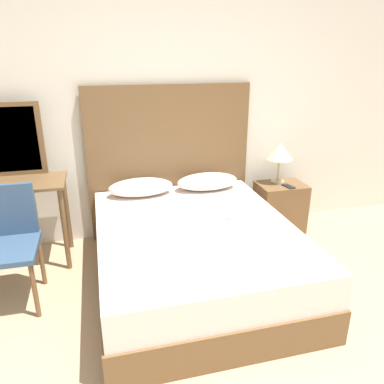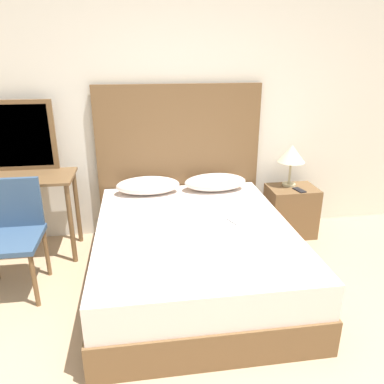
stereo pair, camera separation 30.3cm
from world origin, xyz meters
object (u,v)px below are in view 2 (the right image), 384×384
at_px(phone_on_nightstand, 299,190).
at_px(chair, 10,229).
at_px(phone_on_bed, 236,221).
at_px(vanity_desk, 22,192).
at_px(bed, 194,254).
at_px(table_lamp, 292,155).
at_px(nightstand, 291,211).

distance_m(phone_on_nightstand, chair, 2.69).
relative_size(phone_on_bed, vanity_desk, 0.17).
relative_size(phone_on_nightstand, chair, 0.18).
distance_m(bed, chair, 1.49).
height_order(table_lamp, chair, table_lamp).
xyz_separation_m(phone_on_nightstand, vanity_desk, (-2.67, 0.05, 0.11)).
bearing_deg(phone_on_bed, vanity_desk, 159.42).
distance_m(nightstand, vanity_desk, 2.67).
xyz_separation_m(phone_on_bed, nightstand, (0.80, 0.74, -0.28)).
xyz_separation_m(table_lamp, vanity_desk, (-2.63, -0.12, -0.22)).
xyz_separation_m(bed, nightstand, (1.15, 0.74, -0.00)).
bearing_deg(table_lamp, chair, -165.86).
distance_m(table_lamp, chair, 2.70).
height_order(nightstand, vanity_desk, vanity_desk).
relative_size(phone_on_nightstand, vanity_desk, 0.17).
relative_size(phone_on_bed, phone_on_nightstand, 1.02).
xyz_separation_m(vanity_desk, chair, (0.03, -0.53, -0.11)).
distance_m(table_lamp, vanity_desk, 2.64).
bearing_deg(phone_on_nightstand, bed, -151.23).
bearing_deg(nightstand, table_lamp, 102.12).
distance_m(bed, phone_on_bed, 0.45).
xyz_separation_m(table_lamp, phone_on_nightstand, (0.05, -0.17, -0.33)).
distance_m(phone_on_bed, chair, 1.82).
height_order(phone_on_bed, phone_on_nightstand, phone_on_bed).
relative_size(phone_on_bed, nightstand, 0.31).
relative_size(vanity_desk, chair, 1.05).
distance_m(bed, nightstand, 1.37).
distance_m(phone_on_bed, nightstand, 1.13).
distance_m(phone_on_bed, phone_on_nightstand, 1.05).
relative_size(nightstand, vanity_desk, 0.56).
height_order(bed, nightstand, bed).
height_order(bed, phone_on_nightstand, phone_on_nightstand).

